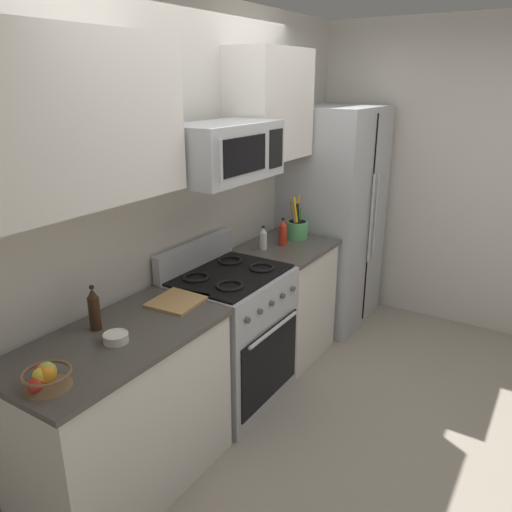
{
  "coord_description": "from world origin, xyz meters",
  "views": [
    {
      "loc": [
        -2.45,
        -1.06,
        2.1
      ],
      "look_at": [
        0.12,
        0.57,
        1.03
      ],
      "focal_mm": 35.38,
      "sensor_mm": 36.0,
      "label": 1
    }
  ],
  "objects": [
    {
      "name": "ground_plane",
      "position": [
        0.0,
        0.0,
        0.0
      ],
      "size": [
        16.0,
        16.0,
        0.0
      ],
      "primitive_type": "plane",
      "color": "gray"
    },
    {
      "name": "wall_back",
      "position": [
        0.0,
        1.07,
        1.3
      ],
      "size": [
        8.0,
        0.1,
        2.6
      ],
      "primitive_type": "cube",
      "color": "beige",
      "rests_on": "ground"
    },
    {
      "name": "counter_left",
      "position": [
        -0.97,
        0.69,
        0.46
      ],
      "size": [
        1.15,
        0.61,
        0.91
      ],
      "color": "silver",
      "rests_on": "ground"
    },
    {
      "name": "range_oven",
      "position": [
        -0.0,
        0.69,
        0.47
      ],
      "size": [
        0.76,
        0.65,
        1.09
      ],
      "color": "#B2B5BA",
      "rests_on": "ground"
    },
    {
      "name": "counter_right",
      "position": [
        0.75,
        0.69,
        0.46
      ],
      "size": [
        0.71,
        0.61,
        0.91
      ],
      "color": "silver",
      "rests_on": "ground"
    },
    {
      "name": "refrigerator",
      "position": [
        1.56,
        0.68,
        0.95
      ],
      "size": [
        0.88,
        0.72,
        1.9
      ],
      "color": "#B2B5BA",
      "rests_on": "ground"
    },
    {
      "name": "wall_right",
      "position": [
        2.1,
        0.0,
        1.3
      ],
      "size": [
        0.1,
        8.0,
        2.6
      ],
      "primitive_type": "cube",
      "color": "beige",
      "rests_on": "ground"
    },
    {
      "name": "microwave",
      "position": [
        -0.0,
        0.72,
        1.7
      ],
      "size": [
        0.76,
        0.44,
        0.33
      ],
      "color": "#B2B5BA"
    },
    {
      "name": "upper_cabinets_left",
      "position": [
        -0.97,
        0.85,
        1.93
      ],
      "size": [
        1.14,
        0.34,
        0.76
      ],
      "color": "silver"
    },
    {
      "name": "upper_cabinets_right",
      "position": [
        0.75,
        0.85,
        1.93
      ],
      "size": [
        0.7,
        0.34,
        0.76
      ],
      "color": "silver"
    },
    {
      "name": "utensil_crock",
      "position": [
        0.95,
        0.71,
        0.99
      ],
      "size": [
        0.17,
        0.17,
        0.34
      ],
      "color": "#59AD66",
      "rests_on": "counter_right"
    },
    {
      "name": "fruit_basket",
      "position": [
        -1.41,
        0.61,
        0.96
      ],
      "size": [
        0.2,
        0.2,
        0.1
      ],
      "color": "brown",
      "rests_on": "counter_left"
    },
    {
      "name": "apple_loose",
      "position": [
        -1.46,
        0.61,
        0.94
      ],
      "size": [
        0.07,
        0.07,
        0.07
      ],
      "primitive_type": "sphere",
      "color": "red",
      "rests_on": "counter_left"
    },
    {
      "name": "cutting_board",
      "position": [
        -0.49,
        0.7,
        0.92
      ],
      "size": [
        0.32,
        0.29,
        0.02
      ],
      "primitive_type": "cube",
      "rotation": [
        0.0,
        0.0,
        0.09
      ],
      "color": "tan",
      "rests_on": "counter_left"
    },
    {
      "name": "bottle_soy",
      "position": [
        -0.96,
        0.84,
        1.02
      ],
      "size": [
        0.06,
        0.06,
        0.24
      ],
      "color": "#382314",
      "rests_on": "counter_left"
    },
    {
      "name": "bottle_hot_sauce",
      "position": [
        0.73,
        0.72,
        1.01
      ],
      "size": [
        0.06,
        0.06,
        0.21
      ],
      "color": "red",
      "rests_on": "counter_right"
    },
    {
      "name": "bottle_vinegar",
      "position": [
        0.57,
        0.79,
        0.99
      ],
      "size": [
        0.06,
        0.06,
        0.18
      ],
      "color": "silver",
      "rests_on": "counter_right"
    },
    {
      "name": "prep_bowl",
      "position": [
        -1.0,
        0.65,
        0.93
      ],
      "size": [
        0.12,
        0.12,
        0.05
      ],
      "color": "white",
      "rests_on": "counter_left"
    }
  ]
}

